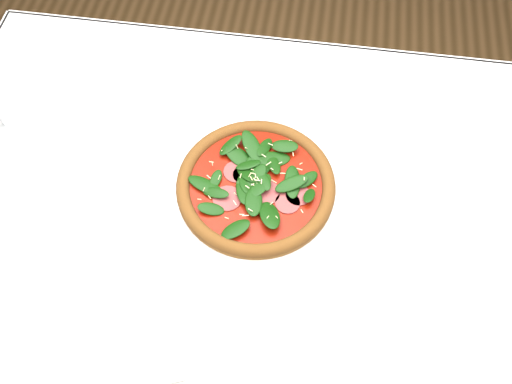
# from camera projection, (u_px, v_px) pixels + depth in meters

# --- Properties ---
(ground) EXTENTS (6.00, 6.00, 0.00)m
(ground) POSITION_uv_depth(u_px,v_px,m) (258.00, 339.00, 1.61)
(ground) COLOR brown
(ground) RESTS_ON ground
(dining_table) EXTENTS (1.21, 0.81, 0.75)m
(dining_table) POSITION_uv_depth(u_px,v_px,m) (259.00, 233.00, 1.05)
(dining_table) COLOR silver
(dining_table) RESTS_ON ground
(plate) EXTENTS (0.31, 0.31, 0.01)m
(plate) POSITION_uv_depth(u_px,v_px,m) (256.00, 189.00, 0.98)
(plate) COLOR silver
(plate) RESTS_ON dining_table
(pizza) EXTENTS (0.34, 0.34, 0.03)m
(pizza) POSITION_uv_depth(u_px,v_px,m) (256.00, 184.00, 0.96)
(pizza) COLOR #956224
(pizza) RESTS_ON plate
(napkin) EXTENTS (0.15, 0.11, 0.01)m
(napkin) POSITION_uv_depth(u_px,v_px,m) (136.00, 370.00, 0.82)
(napkin) COLOR silver
(napkin) RESTS_ON dining_table
(fork) EXTENTS (0.06, 0.13, 0.00)m
(fork) POSITION_uv_depth(u_px,v_px,m) (134.00, 352.00, 0.83)
(fork) COLOR silver
(fork) RESTS_ON napkin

